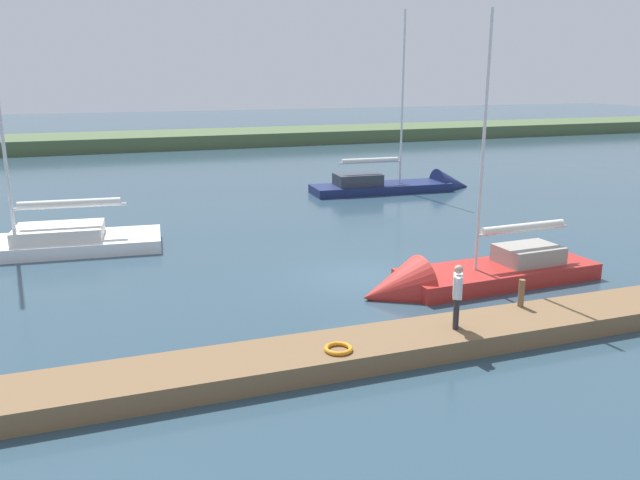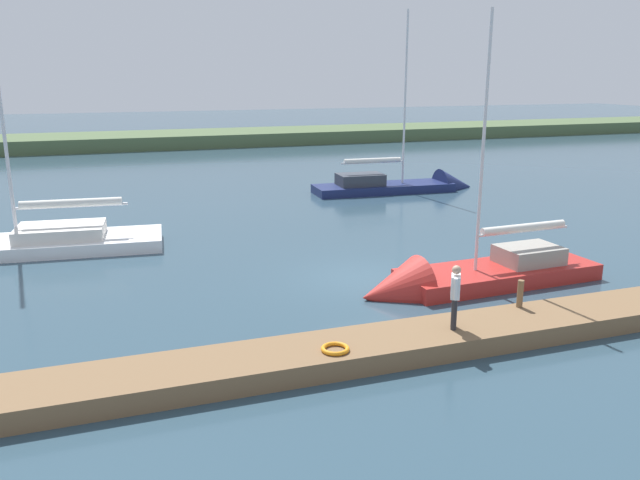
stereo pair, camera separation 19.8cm
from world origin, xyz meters
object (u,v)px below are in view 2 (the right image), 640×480
Objects in this scene: sailboat_far_right at (459,282)px; person_on_dock at (455,293)px; life_ring_buoy at (335,349)px; sailboat_far_left at (408,188)px; mooring_post_far at (520,294)px.

person_on_dock is at bearing 54.10° from sailboat_far_right.
person_on_dock reaches higher than life_ring_buoy.
life_ring_buoy is at bearing -117.97° from sailboat_far_left.
life_ring_buoy is 23.56m from sailboat_far_left.
mooring_post_far is 20.28m from sailboat_far_left.
person_on_dock is (8.82, 19.95, 1.27)m from sailboat_far_left.
mooring_post_far is 1.15× the size of life_ring_buoy.
life_ring_buoy is 0.06× the size of sailboat_far_left.
life_ring_buoy is at bearing -144.21° from person_on_dock.
person_on_dock is (2.57, 3.91, 1.25)m from sailboat_far_right.
sailboat_far_left is at bearing -108.30° from mooring_post_far.
sailboat_far_left is 6.81× the size of person_on_dock.
life_ring_buoy is 7.18m from sailboat_far_right.
sailboat_far_left reaches higher than life_ring_buoy.
mooring_post_far is 0.07× the size of sailboat_far_left.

